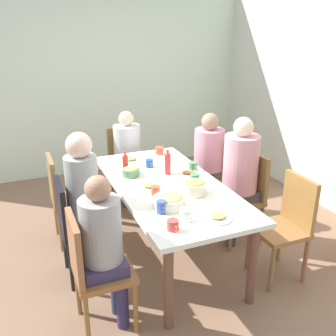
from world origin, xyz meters
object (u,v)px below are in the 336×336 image
cup_2 (161,207)px  cup_7 (156,191)px  bowl_1 (194,187)px  cup_1 (159,151)px  person_2 (85,195)px  person_4 (104,241)px  person_5 (128,149)px  plate_3 (131,160)px  chair_0 (65,194)px  plate_2 (150,186)px  chair_6 (287,221)px  chair_4 (92,267)px  plate_0 (188,173)px  cup_0 (149,163)px  cup_4 (186,215)px  person_3 (240,170)px  chair_5 (126,161)px  chair_3 (246,192)px  cup_3 (173,225)px  plate_1 (218,217)px  cup_5 (193,166)px  chair_2 (76,224)px  cup_6 (195,178)px  bowl_0 (131,171)px  bottle_1 (125,162)px  chair_1 (214,171)px  person_1 (208,155)px  bowl_2 (170,201)px

cup_2 → cup_7: size_ratio=0.98×
bowl_1 → cup_1: 1.06m
person_2 → person_4: size_ratio=1.10×
person_5 → cup_2: bearing=-8.4°
person_2 → cup_2: 0.69m
plate_3 → cup_7: bearing=-3.4°
bowl_1 → cup_1: bearing=174.7°
chair_0 → plate_2: (0.65, 0.65, 0.24)m
chair_6 → chair_4: bearing=-90.0°
plate_0 → cup_0: size_ratio=1.86×
cup_1 → cup_4: 1.49m
person_3 → chair_5: person_3 is taller
chair_3 → cup_3: 1.36m
plate_1 → cup_3: 0.36m
chair_0 → cup_2: (1.12, 0.57, 0.28)m
cup_4 → cup_5: 0.99m
chair_2 → chair_4: same height
person_4 → plate_2: (-0.61, 0.56, 0.06)m
chair_6 → plate_0: 0.98m
cup_0 → cup_6: (0.52, 0.24, 0.00)m
person_3 → bowl_0: bearing=-107.4°
bottle_1 → plate_0: bearing=58.8°
chair_3 → chair_5: size_ratio=1.00×
chair_4 → person_4: person_4 is taller
chair_6 → plate_0: chair_6 is taller
chair_0 → cup_2: 1.29m
person_5 → chair_6: size_ratio=1.26×
chair_0 → person_2: bearing=8.2°
plate_2 → plate_3: bearing=176.1°
cup_0 → person_3: bearing=58.8°
person_2 → chair_3: bearing=90.0°
chair_1 → cup_3: size_ratio=7.60×
chair_0 → bowl_1: bearing=46.7°
cup_2 → plate_1: bearing=55.0°
cup_3 → bottle_1: size_ratio=0.61×
plate_1 → cup_1: 1.52m
chair_2 → chair_4: bearing=0.0°
plate_1 → cup_0: (-1.18, -0.10, 0.03)m
person_2 → plate_1: (0.73, 0.82, -0.00)m
plate_0 → cup_1: bearing=-176.9°
person_1 → cup_3: size_ratio=9.94×
person_4 → chair_5: size_ratio=1.30×
cup_2 → cup_6: 0.64m
person_1 → person_3: (0.63, 0.00, 0.05)m
person_5 → cup_1: person_5 is taller
person_1 → plate_1: size_ratio=5.54×
bowl_0 → bowl_1: bearing=32.8°
chair_3 → chair_6: (0.63, 0.00, 0.00)m
bowl_2 → chair_6: bearing=77.7°
chair_0 → plate_0: bearing=65.3°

